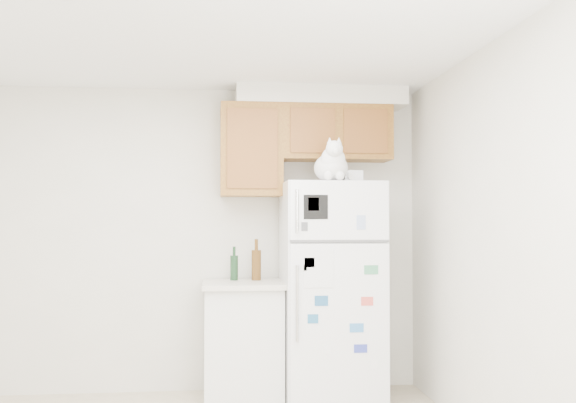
{
  "coord_description": "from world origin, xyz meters",
  "views": [
    {
      "loc": [
        0.2,
        -3.65,
        1.38
      ],
      "look_at": [
        0.77,
        1.55,
        1.55
      ],
      "focal_mm": 42.0,
      "sensor_mm": 36.0,
      "label": 1
    }
  ],
  "objects": [
    {
      "name": "refrigerator",
      "position": [
        1.12,
        1.61,
        0.85
      ],
      "size": [
        0.76,
        0.78,
        1.7
      ],
      "color": "white",
      "rests_on": "ground_plane"
    },
    {
      "name": "bottle_amber",
      "position": [
        0.54,
        1.8,
        1.09
      ],
      "size": [
        0.08,
        0.08,
        0.33
      ],
      "primitive_type": null,
      "color": "#593814",
      "rests_on": "base_counter"
    },
    {
      "name": "base_counter",
      "position": [
        0.43,
        1.68,
        0.46
      ],
      "size": [
        0.64,
        0.64,
        0.92
      ],
      "color": "white",
      "rests_on": "ground_plane"
    },
    {
      "name": "cat",
      "position": [
        1.09,
        1.37,
        1.82
      ],
      "size": [
        0.31,
        0.46,
        0.32
      ],
      "color": "white",
      "rests_on": "refrigerator"
    },
    {
      "name": "room_shell",
      "position": [
        0.12,
        0.24,
        1.67
      ],
      "size": [
        3.84,
        4.04,
        2.52
      ],
      "color": "silver",
      "rests_on": "ground_plane"
    },
    {
      "name": "storage_box_back",
      "position": [
        1.28,
        1.66,
        1.75
      ],
      "size": [
        0.2,
        0.16,
        0.1
      ],
      "primitive_type": "cube",
      "rotation": [
        0.0,
        0.0,
        -0.17
      ],
      "color": "white",
      "rests_on": "refrigerator"
    },
    {
      "name": "bottle_green",
      "position": [
        0.36,
        1.82,
        1.06
      ],
      "size": [
        0.06,
        0.06,
        0.27
      ],
      "primitive_type": null,
      "color": "#19381E",
      "rests_on": "base_counter"
    },
    {
      "name": "storage_box_front",
      "position": [
        1.27,
        1.49,
        1.74
      ],
      "size": [
        0.16,
        0.13,
        0.09
      ],
      "primitive_type": "cube",
      "rotation": [
        0.0,
        0.0,
        0.15
      ],
      "color": "white",
      "rests_on": "refrigerator"
    }
  ]
}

